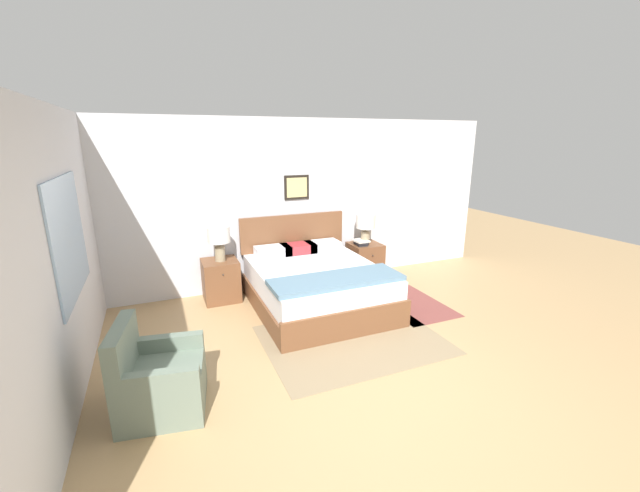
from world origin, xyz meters
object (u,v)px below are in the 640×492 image
at_px(table_lamp_near_window, 219,238).
at_px(armchair, 157,380).
at_px(table_lamp_by_door, 366,224).
at_px(nightstand_by_door, 365,261).
at_px(bed, 316,284).
at_px(nightstand_near_window, 221,280).

bearing_deg(table_lamp_near_window, armchair, -112.30).
bearing_deg(table_lamp_by_door, nightstand_by_door, 48.47).
bearing_deg(table_lamp_near_window, nightstand_by_door, 0.44).
bearing_deg(nightstand_by_door, armchair, -145.74).
xyz_separation_m(bed, nightstand_by_door, (1.19, 0.75, -0.02)).
bearing_deg(table_lamp_by_door, bed, -148.05).
bearing_deg(bed, table_lamp_near_window, 148.17).
bearing_deg(nightstand_by_door, bed, -147.77).
relative_size(nightstand_by_door, table_lamp_by_door, 1.19).
relative_size(armchair, nightstand_by_door, 1.36).
distance_m(armchair, table_lamp_by_door, 4.00).
relative_size(bed, nightstand_near_window, 3.38).
bearing_deg(bed, nightstand_near_window, 147.77).
bearing_deg(nightstand_near_window, armchair, -111.89).
height_order(nightstand_by_door, table_lamp_near_window, table_lamp_near_window).
relative_size(bed, armchair, 2.48).
bearing_deg(bed, nightstand_by_door, 32.23).
bearing_deg(table_lamp_by_door, nightstand_near_window, 179.55).
height_order(armchair, table_lamp_near_window, table_lamp_near_window).
relative_size(nightstand_near_window, table_lamp_by_door, 1.19).
height_order(bed, armchair, bed).
bearing_deg(armchair, nightstand_by_door, 133.66).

